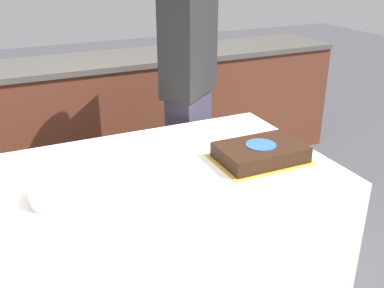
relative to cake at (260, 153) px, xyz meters
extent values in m
cube|color=#5B2D1E|center=(-0.61, 1.66, -0.36)|extent=(4.40, 0.55, 0.88)
cube|color=#4C4742|center=(-0.61, 1.66, 0.10)|extent=(4.40, 0.58, 0.04)
cube|color=white|center=(-0.61, 0.09, -0.42)|extent=(1.83, 0.98, 0.76)
cube|color=gold|center=(0.00, 0.00, -0.04)|extent=(0.43, 0.30, 0.00)
cube|color=black|center=(0.00, 0.00, 0.00)|extent=(0.39, 0.26, 0.07)
cylinder|color=#2D5BB7|center=(0.00, 0.00, 0.04)|extent=(0.14, 0.14, 0.00)
cylinder|color=white|center=(-0.92, 0.02, -0.01)|extent=(0.22, 0.22, 0.06)
cylinder|color=white|center=(-1.14, -0.19, -0.04)|extent=(0.06, 0.06, 0.00)
cylinder|color=white|center=(-1.14, -0.19, 0.01)|extent=(0.01, 0.01, 0.08)
cylinder|color=white|center=(0.07, 0.29, -0.04)|extent=(0.22, 0.22, 0.00)
cube|color=#383347|center=(0.00, 0.80, -0.37)|extent=(0.36, 0.35, 0.86)
cube|color=black|center=(0.00, 0.80, 0.35)|extent=(0.44, 0.41, 0.58)
camera|label=1|loc=(-1.08, -1.58, 0.87)|focal=42.00mm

